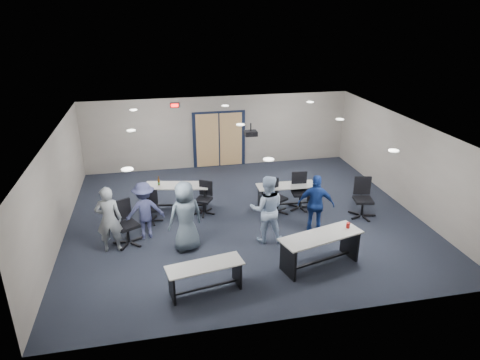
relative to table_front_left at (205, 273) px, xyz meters
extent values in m
plane|color=black|center=(1.56, 3.26, -0.46)|extent=(10.00, 10.00, 0.00)
cube|color=gray|center=(1.56, 7.76, 0.89)|extent=(10.00, 0.04, 2.70)
cube|color=gray|center=(1.56, -1.24, 0.89)|extent=(10.00, 0.04, 2.70)
cube|color=gray|center=(-3.44, 3.26, 0.89)|extent=(0.04, 9.00, 2.70)
cube|color=gray|center=(6.56, 3.26, 0.89)|extent=(0.04, 9.00, 2.70)
cube|color=white|center=(1.56, 3.26, 2.24)|extent=(10.00, 9.00, 0.04)
cube|color=black|center=(1.56, 7.73, 0.59)|extent=(2.00, 0.06, 2.20)
cube|color=#AA774D|center=(1.11, 7.71, 0.59)|extent=(0.85, 0.04, 2.05)
cube|color=#AA774D|center=(2.01, 7.71, 0.59)|extent=(0.85, 0.04, 2.05)
cube|color=black|center=(-0.04, 7.71, 1.99)|extent=(0.32, 0.05, 0.18)
cube|color=#FF0C0C|center=(-0.04, 7.68, 1.99)|extent=(0.26, 0.02, 0.12)
cylinder|color=black|center=(1.86, 3.76, 2.12)|extent=(0.04, 0.04, 0.24)
cube|color=black|center=(1.86, 3.76, 1.94)|extent=(0.35, 0.30, 0.14)
cylinder|color=black|center=(1.86, 3.61, 1.94)|extent=(0.08, 0.03, 0.08)
cube|color=#ACABA3|center=(0.00, 0.00, 0.20)|extent=(1.72, 0.83, 0.03)
cube|color=black|center=(-0.72, -0.13, -0.14)|extent=(0.13, 0.50, 0.64)
cube|color=black|center=(0.72, 0.13, -0.14)|extent=(0.13, 0.50, 0.64)
cube|color=black|center=(0.00, 0.00, -0.37)|extent=(1.45, 0.30, 0.04)
cube|color=#ACABA3|center=(2.80, 0.45, 0.34)|extent=(2.12, 1.18, 0.03)
cube|color=black|center=(1.93, 0.21, -0.07)|extent=(0.22, 0.61, 0.79)
cube|color=black|center=(3.66, 0.68, -0.07)|extent=(0.22, 0.61, 0.79)
cube|color=black|center=(2.80, 0.45, -0.35)|extent=(1.75, 0.52, 0.04)
cylinder|color=#B01B17|center=(3.55, 0.65, 0.43)|extent=(0.09, 0.09, 0.13)
cube|color=#ACABA3|center=(-0.30, 4.27, 0.30)|extent=(2.00, 1.00, 0.03)
cube|color=black|center=(-1.13, 4.43, -0.09)|extent=(0.17, 0.58, 0.74)
cube|color=black|center=(0.54, 4.10, -0.09)|extent=(0.17, 0.58, 0.74)
cube|color=black|center=(-0.30, 4.27, -0.35)|extent=(1.67, 0.38, 0.04)
cube|color=#ACABA3|center=(2.97, 3.70, 0.26)|extent=(1.81, 0.66, 0.03)
cube|color=black|center=(2.18, 3.72, -0.11)|extent=(0.07, 0.55, 0.70)
cube|color=black|center=(3.77, 3.67, -0.11)|extent=(0.07, 0.55, 0.70)
cube|color=black|center=(2.97, 3.70, -0.36)|extent=(1.60, 0.10, 0.04)
imported|color=gray|center=(-2.10, 2.16, 0.42)|extent=(0.64, 0.43, 1.75)
imported|color=#4C5C69|center=(-0.23, 1.86, 0.46)|extent=(1.03, 0.84, 1.83)
imported|color=#B1C9EA|center=(1.86, 1.85, 0.46)|extent=(1.00, 0.84, 1.83)
imported|color=navy|center=(3.27, 2.02, 0.37)|extent=(1.06, 0.73, 1.66)
imported|color=#3A3E69|center=(-1.24, 2.67, 0.33)|extent=(1.08, 0.70, 1.58)
camera|label=1|loc=(-0.84, -7.71, 5.32)|focal=32.00mm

